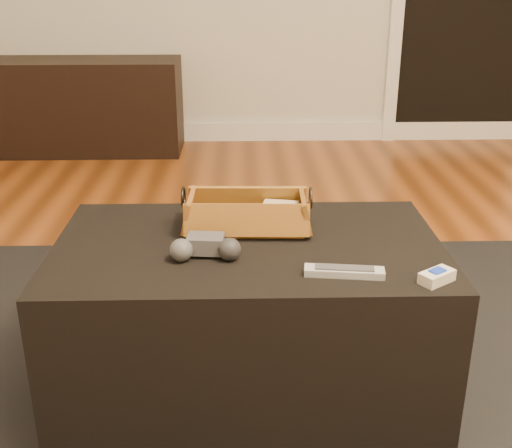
{
  "coord_description": "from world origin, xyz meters",
  "views": [
    {
      "loc": [
        -0.15,
        -1.49,
        1.1
      ],
      "look_at": [
        -0.11,
        0.01,
        0.49
      ],
      "focal_mm": 45.0,
      "sensor_mm": 36.0,
      "label": 1
    }
  ],
  "objects_px": {
    "ottoman": "(248,314)",
    "wicker_basket": "(247,215)",
    "game_controller": "(206,247)",
    "silver_remote": "(344,271)",
    "media_cabinet": "(64,106)",
    "tv_remote": "(241,223)",
    "cream_gadget": "(437,276)"
  },
  "relations": [
    {
      "from": "ottoman",
      "to": "game_controller",
      "type": "xyz_separation_m",
      "value": [
        -0.1,
        -0.09,
        0.24
      ]
    },
    {
      "from": "wicker_basket",
      "to": "ottoman",
      "type": "bearing_deg",
      "value": -89.31
    },
    {
      "from": "silver_remote",
      "to": "cream_gadget",
      "type": "relative_size",
      "value": 2.02
    },
    {
      "from": "ottoman",
      "to": "silver_remote",
      "type": "distance_m",
      "value": 0.37
    },
    {
      "from": "wicker_basket",
      "to": "silver_remote",
      "type": "bearing_deg",
      "value": -52.51
    },
    {
      "from": "media_cabinet",
      "to": "ottoman",
      "type": "distance_m",
      "value": 2.72
    },
    {
      "from": "tv_remote",
      "to": "wicker_basket",
      "type": "distance_m",
      "value": 0.03
    },
    {
      "from": "ottoman",
      "to": "wicker_basket",
      "type": "xyz_separation_m",
      "value": [
        -0.0,
        0.09,
        0.25
      ]
    },
    {
      "from": "tv_remote",
      "to": "cream_gadget",
      "type": "bearing_deg",
      "value": -39.69
    },
    {
      "from": "tv_remote",
      "to": "silver_remote",
      "type": "height_order",
      "value": "tv_remote"
    },
    {
      "from": "ottoman",
      "to": "wicker_basket",
      "type": "distance_m",
      "value": 0.27
    },
    {
      "from": "cream_gadget",
      "to": "media_cabinet",
      "type": "bearing_deg",
      "value": 119.48
    },
    {
      "from": "ottoman",
      "to": "wicker_basket",
      "type": "relative_size",
      "value": 2.87
    },
    {
      "from": "tv_remote",
      "to": "wicker_basket",
      "type": "height_order",
      "value": "wicker_basket"
    },
    {
      "from": "tv_remote",
      "to": "ottoman",
      "type": "bearing_deg",
      "value": -81.4
    },
    {
      "from": "game_controller",
      "to": "wicker_basket",
      "type": "bearing_deg",
      "value": 60.59
    },
    {
      "from": "game_controller",
      "to": "silver_remote",
      "type": "height_order",
      "value": "game_controller"
    },
    {
      "from": "tv_remote",
      "to": "silver_remote",
      "type": "xyz_separation_m",
      "value": [
        0.24,
        -0.28,
        -0.01
      ]
    },
    {
      "from": "wicker_basket",
      "to": "media_cabinet",
      "type": "bearing_deg",
      "value": 114.94
    },
    {
      "from": "media_cabinet",
      "to": "silver_remote",
      "type": "xyz_separation_m",
      "value": [
        1.33,
        -2.68,
        0.16
      ]
    },
    {
      "from": "media_cabinet",
      "to": "tv_remote",
      "type": "relative_size",
      "value": 8.0
    },
    {
      "from": "silver_remote",
      "to": "media_cabinet",
      "type": "bearing_deg",
      "value": 116.45
    },
    {
      "from": "ottoman",
      "to": "silver_remote",
      "type": "height_order",
      "value": "silver_remote"
    },
    {
      "from": "wicker_basket",
      "to": "game_controller",
      "type": "xyz_separation_m",
      "value": [
        -0.1,
        -0.18,
        -0.01
      ]
    },
    {
      "from": "cream_gadget",
      "to": "wicker_basket",
      "type": "bearing_deg",
      "value": 142.37
    },
    {
      "from": "wicker_basket",
      "to": "cream_gadget",
      "type": "xyz_separation_m",
      "value": [
        0.42,
        -0.33,
        -0.03
      ]
    },
    {
      "from": "ottoman",
      "to": "game_controller",
      "type": "bearing_deg",
      "value": -139.49
    },
    {
      "from": "media_cabinet",
      "to": "ottoman",
      "type": "height_order",
      "value": "media_cabinet"
    },
    {
      "from": "wicker_basket",
      "to": "cream_gadget",
      "type": "distance_m",
      "value": 0.54
    },
    {
      "from": "tv_remote",
      "to": "silver_remote",
      "type": "bearing_deg",
      "value": -53.36
    },
    {
      "from": "ottoman",
      "to": "tv_remote",
      "type": "distance_m",
      "value": 0.25
    },
    {
      "from": "cream_gadget",
      "to": "silver_remote",
      "type": "bearing_deg",
      "value": 169.03
    }
  ]
}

